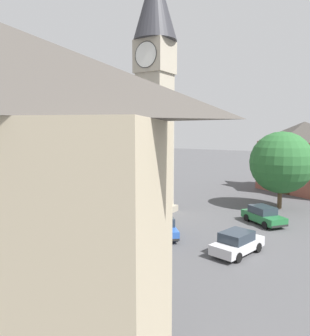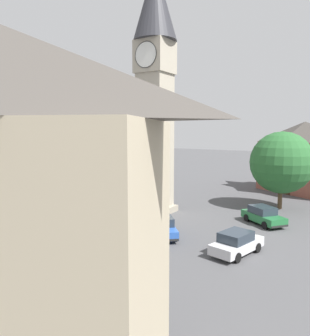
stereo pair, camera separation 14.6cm
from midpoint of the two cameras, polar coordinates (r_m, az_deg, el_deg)
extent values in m
plane|color=#4C4C4F|center=(32.86, -0.13, -7.62)|extent=(200.00, 200.00, 0.00)
cube|color=gray|center=(32.79, -0.13, -7.11)|extent=(3.40, 3.40, 0.60)
cube|color=#ADA38E|center=(31.87, -0.13, 4.61)|extent=(2.72, 2.72, 12.74)
cube|color=#ADA38E|center=(32.56, -0.14, 18.58)|extent=(3.04, 3.04, 2.99)
cone|color=#2D2D33|center=(33.95, -0.14, 26.86)|extent=(4.11, 4.11, 7.00)
cylinder|color=white|center=(33.85, 1.36, 18.12)|extent=(2.28, 0.04, 2.28)
torus|color=black|center=(33.86, 1.37, 18.11)|extent=(2.34, 0.06, 2.34)
cube|color=black|center=(33.93, 1.40, 18.52)|extent=(0.05, 0.02, 0.64)
cube|color=black|center=(33.71, 1.92, 18.16)|extent=(0.87, 0.02, 0.04)
cylinder|color=white|center=(31.30, -1.77, 19.07)|extent=(2.28, 0.04, 2.28)
torus|color=black|center=(31.29, -1.78, 19.07)|extent=(2.34, 0.06, 2.34)
cube|color=gold|center=(27.76, -14.97, -9.27)|extent=(4.44, 3.09, 0.64)
cube|color=#28333D|center=(27.54, -14.73, -8.06)|extent=(2.53, 2.22, 0.64)
cylinder|color=black|center=(27.71, -18.01, -9.98)|extent=(0.68, 0.44, 0.64)
cylinder|color=black|center=(29.06, -16.46, -9.15)|extent=(0.68, 0.44, 0.64)
cylinder|color=black|center=(26.64, -13.30, -10.51)|extent=(0.68, 0.44, 0.64)
cylinder|color=black|center=(28.04, -11.94, -9.61)|extent=(0.68, 0.44, 0.64)
cube|color=black|center=(28.75, -18.63, -9.30)|extent=(0.72, 1.59, 0.16)
cube|color=#2D5BB7|center=(25.49, 1.15, -10.48)|extent=(4.01, 4.18, 0.64)
cube|color=#28333D|center=(25.46, 1.09, -9.05)|extent=(2.57, 2.60, 0.64)
cylinder|color=black|center=(24.58, 3.56, -11.81)|extent=(0.59, 0.62, 0.64)
cylinder|color=black|center=(24.29, -0.21, -12.02)|extent=(0.59, 0.62, 0.64)
cylinder|color=black|center=(26.87, 2.36, -10.18)|extent=(0.59, 0.62, 0.64)
cylinder|color=black|center=(26.61, -1.07, -10.35)|extent=(0.59, 0.62, 0.64)
cube|color=black|center=(23.67, 2.06, -12.40)|extent=(1.32, 1.21, 0.16)
cube|color=#236B38|center=(30.12, 18.13, -8.12)|extent=(4.30, 3.82, 0.64)
cube|color=#28333D|center=(30.09, 18.00, -6.92)|extent=(2.62, 2.51, 0.64)
cylinder|color=black|center=(29.79, 20.83, -8.93)|extent=(0.64, 0.56, 0.64)
cylinder|color=black|center=(28.78, 18.40, -9.38)|extent=(0.64, 0.56, 0.64)
cylinder|color=black|center=(31.60, 17.86, -7.93)|extent=(0.64, 0.56, 0.64)
cylinder|color=black|center=(30.66, 15.49, -8.30)|extent=(0.64, 0.56, 0.64)
cube|color=black|center=(28.69, 20.66, -9.41)|extent=(1.09, 1.41, 0.16)
cube|color=silver|center=(22.72, 13.93, -12.85)|extent=(2.57, 4.38, 0.64)
cube|color=#28333D|center=(22.40, 13.77, -11.45)|extent=(1.99, 2.39, 0.64)
cylinder|color=black|center=(24.19, 13.83, -12.30)|extent=(0.36, 0.67, 0.64)
cylinder|color=black|center=(23.45, 17.24, -13.03)|extent=(0.36, 0.67, 0.64)
cylinder|color=black|center=(22.25, 10.39, -13.92)|extent=(0.36, 0.67, 0.64)
cylinder|color=black|center=(21.43, 14.01, -14.82)|extent=(0.36, 0.67, 0.64)
cube|color=black|center=(24.45, 16.46, -12.06)|extent=(1.65, 0.49, 0.16)
cube|color=black|center=(44.92, -1.45, -2.99)|extent=(3.74, 4.34, 0.64)
cube|color=#28333D|center=(44.97, -1.46, -2.18)|extent=(2.48, 2.61, 0.64)
cylinder|color=black|center=(43.77, -0.38, -3.60)|extent=(0.55, 0.65, 0.64)
cylinder|color=black|center=(43.75, -2.48, -3.61)|extent=(0.55, 0.65, 0.64)
cylinder|color=black|center=(46.19, -0.48, -3.06)|extent=(0.55, 0.65, 0.64)
cylinder|color=black|center=(46.17, -2.47, -3.07)|extent=(0.55, 0.65, 0.64)
cube|color=black|center=(42.97, -1.41, -3.73)|extent=(1.44, 1.05, 0.16)
cylinder|color=#2D3351|center=(36.20, -8.41, -5.69)|extent=(0.13, 0.13, 0.82)
cylinder|color=#2D3351|center=(36.16, -8.68, -5.71)|extent=(0.13, 0.13, 0.82)
cube|color=#386BB7|center=(36.03, -8.57, -4.60)|extent=(0.38, 0.42, 0.60)
cylinder|color=#386BB7|center=(36.10, -8.20, -4.65)|extent=(0.09, 0.09, 0.60)
cylinder|color=#386BB7|center=(35.99, -8.93, -4.70)|extent=(0.09, 0.09, 0.60)
sphere|color=#9E7051|center=(35.95, -8.58, -3.90)|extent=(0.22, 0.22, 0.22)
sphere|color=black|center=(35.96, -8.58, -3.86)|extent=(0.20, 0.20, 0.20)
cylinder|color=brown|center=(36.34, 20.71, -4.59)|extent=(0.44, 0.44, 2.58)
sphere|color=#28602D|center=(35.85, 20.93, 0.91)|extent=(6.32, 6.32, 6.32)
cube|color=tan|center=(10.15, -24.02, -16.71)|extent=(9.60, 8.17, 8.33)
pyramid|color=#47423D|center=(9.47, -25.59, 14.81)|extent=(10.08, 8.57, 2.43)
cube|color=#422819|center=(13.65, -16.44, -24.68)|extent=(1.04, 0.51, 2.10)
cube|color=#995142|center=(46.40, 24.09, 0.10)|extent=(11.86, 10.05, 6.56)
pyramid|color=#47423D|center=(46.16, 24.36, 5.75)|extent=(12.46, 10.55, 2.58)
cube|color=#422819|center=(44.46, 21.68, -2.96)|extent=(1.00, 0.60, 2.10)
cylinder|color=black|center=(37.29, -10.22, -2.72)|extent=(0.12, 0.12, 4.20)
sphere|color=beige|center=(37.00, -10.29, 0.77)|extent=(0.36, 0.36, 0.36)
camera|label=1|loc=(0.07, -90.13, -0.02)|focal=35.17mm
camera|label=2|loc=(0.07, 89.87, 0.02)|focal=35.17mm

